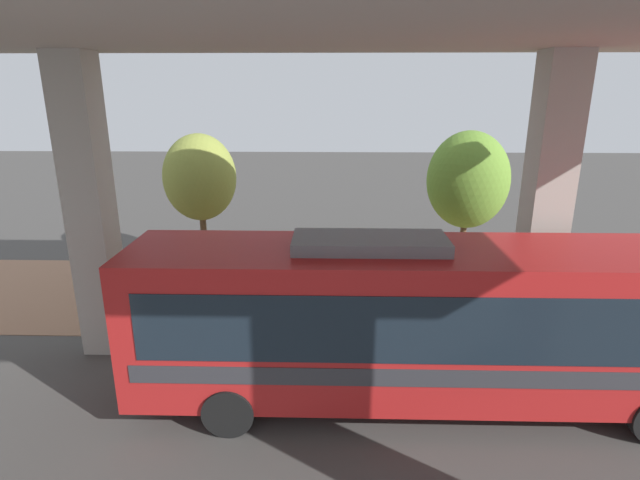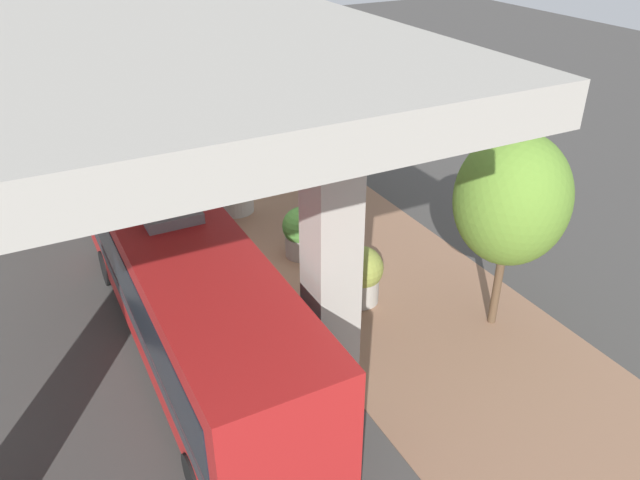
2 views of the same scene
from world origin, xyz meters
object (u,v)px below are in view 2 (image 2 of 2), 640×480
object	(u,v)px
planter_back	(361,275)
street_tree_far	(338,97)
planter_middle	(234,188)
bus	(181,280)
street_tree_near	(512,199)
fire_hydrant	(336,259)
planter_front	(301,232)

from	to	relation	value
planter_back	street_tree_far	size ratio (longest dim) A/B	0.33
planter_middle	planter_back	bearing A→B (deg)	99.09
bus	planter_back	distance (m)	4.81
street_tree_near	planter_back	bearing A→B (deg)	-43.20
planter_middle	street_tree_far	size ratio (longest dim) A/B	0.35
fire_hydrant	street_tree_far	distance (m)	6.55
planter_middle	street_tree_near	xyz separation A→B (m)	(-3.57, 8.96, 2.63)
street_tree_near	fire_hydrant	bearing A→B (deg)	-58.07
planter_back	street_tree_near	xyz separation A→B (m)	(-2.51, 2.36, 2.64)
street_tree_near	planter_front	bearing A→B (deg)	-61.48
bus	street_tree_far	distance (m)	10.07
planter_back	street_tree_far	bearing A→B (deg)	-113.75
planter_front	street_tree_near	bearing A→B (deg)	118.52
planter_middle	planter_back	xyz separation A→B (m)	(-1.06, 6.60, -0.01)
planter_front	street_tree_far	distance (m)	5.63
planter_middle	street_tree_far	world-z (taller)	street_tree_far
bus	street_tree_near	distance (m)	7.77
street_tree_far	fire_hydrant	bearing A→B (deg)	60.90
planter_front	planter_middle	size ratio (longest dim) A/B	0.90
fire_hydrant	planter_back	world-z (taller)	planter_back
street_tree_near	street_tree_far	distance (m)	9.00
bus	street_tree_far	bearing A→B (deg)	-139.64
fire_hydrant	planter_middle	bearing A→B (deg)	-77.33
planter_front	street_tree_near	xyz separation A→B (m)	(-2.85, 5.24, 2.69)
planter_front	street_tree_near	world-z (taller)	street_tree_near
bus	planter_front	world-z (taller)	bus
bus	planter_middle	distance (m)	7.46
bus	planter_middle	bearing A→B (deg)	-119.39
fire_hydrant	street_tree_far	world-z (taller)	street_tree_far
fire_hydrant	planter_front	xyz separation A→B (m)	(0.42, -1.35, 0.33)
fire_hydrant	street_tree_near	xyz separation A→B (m)	(-2.43, 3.90, 3.02)
planter_back	street_tree_near	bearing A→B (deg)	136.80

